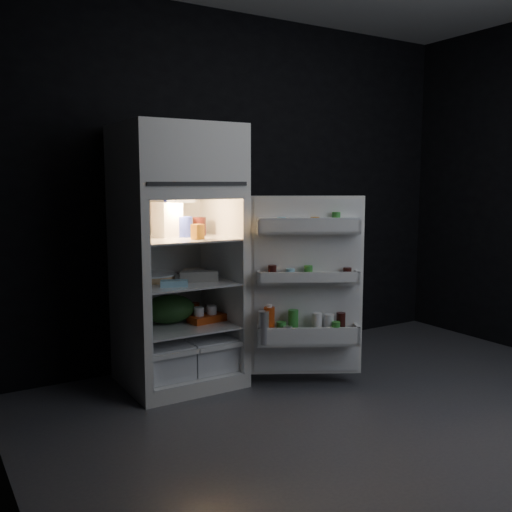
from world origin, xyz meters
TOP-DOWN VIEW (x-y plane):
  - floor at (0.00, 0.00)m, footprint 4.00×3.40m
  - wall_back at (0.00, 1.70)m, footprint 4.00×0.00m
  - wall_left at (-2.00, 0.00)m, footprint 0.00×3.40m
  - refrigerator at (-0.77, 1.32)m, footprint 0.76×0.71m
  - fridge_door at (-0.06, 0.76)m, footprint 0.72×0.52m
  - milk_jug at (-0.82, 1.35)m, footprint 0.18×0.18m
  - mayo_jar at (-0.71, 1.29)m, footprint 0.11×0.11m
  - jam_jar at (-0.58, 1.34)m, footprint 0.12×0.12m
  - amber_bottle at (-1.04, 1.42)m, footprint 0.10×0.10m
  - small_carton at (-0.71, 1.10)m, footprint 0.09×0.08m
  - egg_carton at (-0.65, 1.20)m, footprint 0.28×0.19m
  - pie at (-0.91, 1.38)m, footprint 0.37×0.37m
  - flat_package at (-0.87, 1.11)m, footprint 0.20×0.15m
  - wrapped_pkg at (-0.58, 1.44)m, footprint 0.14×0.12m
  - produce_bag at (-0.82, 1.34)m, footprint 0.45×0.42m
  - yogurt_tray at (-0.58, 1.23)m, footprint 0.27×0.17m
  - small_can_red at (-0.57, 1.47)m, footprint 0.09×0.09m
  - small_can_silver at (-0.49, 1.38)m, footprint 0.07×0.07m

SIDE VIEW (x-z plane):
  - floor at x=0.00m, z-range 0.00..0.00m
  - yogurt_tray at x=-0.58m, z-range 0.43..0.48m
  - small_can_red at x=-0.57m, z-range 0.43..0.52m
  - small_can_silver at x=-0.49m, z-range 0.43..0.52m
  - produce_bag at x=-0.82m, z-range 0.43..0.62m
  - fridge_door at x=-0.06m, z-range 0.07..1.29m
  - pie at x=-0.91m, z-range 0.73..0.77m
  - flat_package at x=-0.87m, z-range 0.73..0.77m
  - wrapped_pkg at x=-0.58m, z-range 0.73..0.78m
  - egg_carton at x=-0.65m, z-range 0.73..0.80m
  - refrigerator at x=-0.77m, z-range 0.07..1.85m
  - small_carton at x=-0.71m, z-range 1.03..1.13m
  - jam_jar at x=-0.58m, z-range 1.03..1.16m
  - mayo_jar at x=-0.71m, z-range 1.03..1.17m
  - amber_bottle at x=-1.04m, z-range 1.03..1.25m
  - milk_jug at x=-0.82m, z-range 1.03..1.27m
  - wall_back at x=0.00m, z-range 0.00..2.70m
  - wall_left at x=-2.00m, z-range 0.00..2.70m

